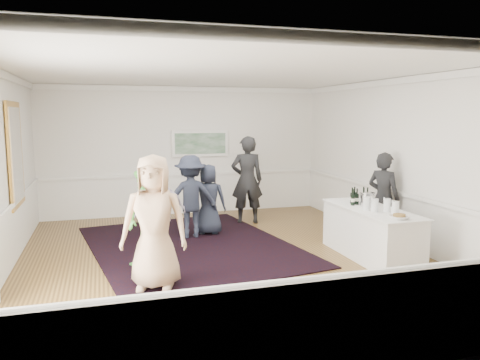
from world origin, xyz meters
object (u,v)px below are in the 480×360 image
object	(u,v)px
bartender	(383,198)
nut_bowl	(399,217)
guest_green	(148,220)
guest_tan	(154,222)
guest_navy	(209,200)
guest_dark_b	(247,180)
ice_bucket	(367,200)
serving_table	(371,233)
guest_dark_a	(191,197)
guest_lilac	(160,213)

from	to	relation	value
bartender	nut_bowl	size ratio (longest dim) A/B	6.16
guest_green	guest_tan	bearing A→B (deg)	-35.51
guest_tan	guest_navy	world-z (taller)	guest_tan
bartender	guest_dark_b	size ratio (longest dim) A/B	0.89
guest_green	guest_navy	world-z (taller)	guest_green
guest_green	ice_bucket	size ratio (longest dim) A/B	6.41
ice_bucket	nut_bowl	xyz separation A→B (m)	(-0.08, -1.05, -0.08)
serving_table	bartender	distance (m)	1.15
bartender	guest_dark_a	size ratio (longest dim) A/B	1.06
nut_bowl	guest_tan	bearing A→B (deg)	173.07
guest_tan	guest_dark_b	bearing A→B (deg)	71.38
serving_table	guest_dark_b	distance (m)	3.47
guest_navy	guest_dark_a	bearing A→B (deg)	38.18
guest_dark_a	nut_bowl	bearing A→B (deg)	134.52
guest_tan	guest_dark_b	world-z (taller)	guest_dark_b
guest_green	guest_navy	xyz separation A→B (m)	(1.44, 2.02, -0.09)
guest_green	nut_bowl	bearing A→B (deg)	34.91
serving_table	ice_bucket	bearing A→B (deg)	83.26
serving_table	nut_bowl	world-z (taller)	nut_bowl
guest_dark_b	nut_bowl	bearing A→B (deg)	115.16
serving_table	guest_green	distance (m)	3.84
ice_bucket	nut_bowl	size ratio (longest dim) A/B	0.90
guest_navy	guest_lilac	bearing A→B (deg)	64.33
bartender	guest_lilac	world-z (taller)	bartender
guest_green	serving_table	bearing A→B (deg)	47.49
serving_table	guest_tan	size ratio (longest dim) A/B	1.12
serving_table	guest_navy	world-z (taller)	guest_navy
bartender	guest_dark_b	world-z (taller)	guest_dark_b
guest_dark_b	nut_bowl	xyz separation A→B (m)	(1.23, -4.03, -0.09)
guest_navy	guest_dark_b	bearing A→B (deg)	-127.57
serving_table	nut_bowl	xyz separation A→B (m)	(-0.06, -0.86, 0.48)
serving_table	bartender	world-z (taller)	bartender
guest_tan	guest_dark_a	world-z (taller)	guest_tan
guest_tan	ice_bucket	size ratio (longest dim) A/B	7.48
serving_table	guest_green	xyz separation A→B (m)	(-3.80, 0.39, 0.39)
serving_table	nut_bowl	distance (m)	0.98
guest_tan	bartender	bearing A→B (deg)	30.90
serving_table	guest_navy	distance (m)	3.39
bartender	nut_bowl	world-z (taller)	bartender
guest_dark_a	guest_dark_b	xyz separation A→B (m)	(1.49, 0.91, 0.16)
guest_green	guest_navy	bearing A→B (deg)	107.89
guest_tan	guest_navy	bearing A→B (deg)	79.55
guest_navy	nut_bowl	distance (m)	4.01
serving_table	ice_bucket	distance (m)	0.59
guest_dark_a	ice_bucket	distance (m)	3.48
bartender	guest_green	bearing A→B (deg)	67.18
ice_bucket	nut_bowl	world-z (taller)	ice_bucket
guest_lilac	guest_green	bearing A→B (deg)	65.68
guest_navy	bartender	bearing A→B (deg)	169.32
guest_dark_b	guest_navy	size ratio (longest dim) A/B	1.36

